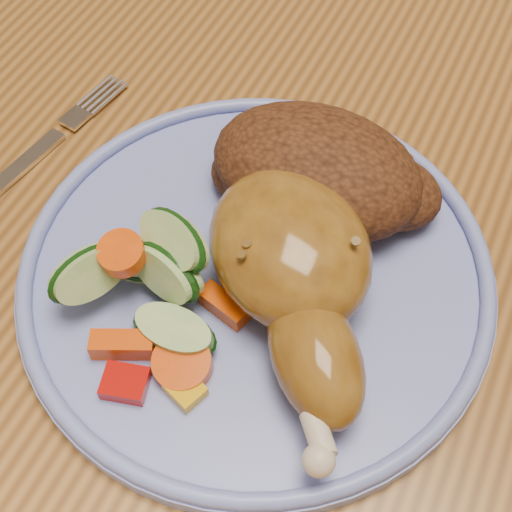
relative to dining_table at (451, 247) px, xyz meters
name	(u,v)px	position (x,y,z in m)	size (l,w,h in m)	color
ground	(354,488)	(0.00, 0.00, -0.67)	(4.00, 4.00, 0.00)	brown
dining_table	(451,247)	(0.00, 0.00, 0.00)	(0.90, 1.40, 0.75)	#925E27
plate	(256,275)	(-0.10, -0.14, 0.09)	(0.29, 0.29, 0.01)	#707FD0
plate_rim	(256,265)	(-0.10, -0.14, 0.10)	(0.29, 0.29, 0.01)	#707FD0
chicken_leg	(296,272)	(-0.08, -0.15, 0.12)	(0.16, 0.19, 0.06)	#8C5E1D
rice_pilaf	(321,173)	(-0.09, -0.07, 0.12)	(0.15, 0.10, 0.06)	#4D2813
vegetable_pile	(151,286)	(-0.15, -0.19, 0.11)	(0.12, 0.12, 0.06)	#A50A05
fork	(32,156)	(-0.29, -0.12, 0.09)	(0.04, 0.15, 0.00)	silver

